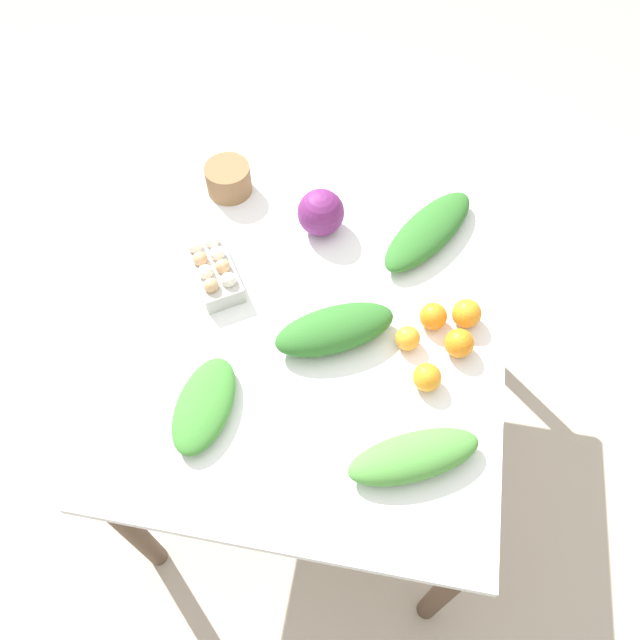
# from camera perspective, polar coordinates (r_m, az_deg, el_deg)

# --- Properties ---
(ground_plane) EXTENTS (8.00, 8.00, 0.00)m
(ground_plane) POSITION_cam_1_polar(r_m,az_deg,el_deg) (2.44, 0.00, -9.77)
(ground_plane) COLOR #B2A899
(dining_table) EXTENTS (1.26, 1.04, 0.75)m
(dining_table) POSITION_cam_1_polar(r_m,az_deg,el_deg) (1.85, 0.00, -1.89)
(dining_table) COLOR silver
(dining_table) RESTS_ON ground_plane
(cabbage_purple) EXTENTS (0.14, 0.14, 0.14)m
(cabbage_purple) POSITION_cam_1_polar(r_m,az_deg,el_deg) (1.93, 0.07, 9.79)
(cabbage_purple) COLOR #6B2366
(cabbage_purple) RESTS_ON dining_table
(egg_carton) EXTENTS (0.27, 0.23, 0.09)m
(egg_carton) POSITION_cam_1_polar(r_m,az_deg,el_deg) (1.85, -9.76, 4.62)
(egg_carton) COLOR #B7B7B2
(egg_carton) RESTS_ON dining_table
(paper_bag) EXTENTS (0.15, 0.15, 0.10)m
(paper_bag) POSITION_cam_1_polar(r_m,az_deg,el_deg) (2.08, -8.37, 12.63)
(paper_bag) COLOR olive
(paper_bag) RESTS_ON dining_table
(greens_bunch_beet_tops) EXTENTS (0.29, 0.16, 0.06)m
(greens_bunch_beet_tops) POSITION_cam_1_polar(r_m,az_deg,el_deg) (1.64, -10.53, -7.65)
(greens_bunch_beet_tops) COLOR #3D8433
(greens_bunch_beet_tops) RESTS_ON dining_table
(greens_bunch_dandelion) EXTENTS (0.28, 0.36, 0.09)m
(greens_bunch_dandelion) POSITION_cam_1_polar(r_m,az_deg,el_deg) (1.70, 1.36, -0.86)
(greens_bunch_dandelion) COLOR #2D6B28
(greens_bunch_dandelion) RESTS_ON dining_table
(greens_bunch_scallion) EXTENTS (0.41, 0.32, 0.07)m
(greens_bunch_scallion) POSITION_cam_1_polar(r_m,az_deg,el_deg) (1.95, 9.88, 8.04)
(greens_bunch_scallion) COLOR #2D6B28
(greens_bunch_scallion) RESTS_ON dining_table
(greens_bunch_chard) EXTENTS (0.26, 0.36, 0.08)m
(greens_bunch_chard) POSITION_cam_1_polar(r_m,az_deg,el_deg) (1.57, 8.58, -12.24)
(greens_bunch_chard) COLOR #4C933D
(greens_bunch_chard) RESTS_ON dining_table
(orange_0) EXTENTS (0.08, 0.08, 0.08)m
(orange_0) POSITION_cam_1_polar(r_m,az_deg,el_deg) (1.79, 13.25, 0.58)
(orange_0) COLOR orange
(orange_0) RESTS_ON dining_table
(orange_1) EXTENTS (0.08, 0.08, 0.08)m
(orange_1) POSITION_cam_1_polar(r_m,az_deg,el_deg) (1.77, 10.31, 0.34)
(orange_1) COLOR orange
(orange_1) RESTS_ON dining_table
(orange_2) EXTENTS (0.07, 0.07, 0.07)m
(orange_2) POSITION_cam_1_polar(r_m,az_deg,el_deg) (1.72, 8.01, -1.66)
(orange_2) COLOR orange
(orange_2) RESTS_ON dining_table
(orange_3) EXTENTS (0.08, 0.08, 0.08)m
(orange_3) POSITION_cam_1_polar(r_m,az_deg,el_deg) (1.73, 12.61, -2.08)
(orange_3) COLOR orange
(orange_3) RESTS_ON dining_table
(orange_4) EXTENTS (0.08, 0.08, 0.08)m
(orange_4) POSITION_cam_1_polar(r_m,az_deg,el_deg) (1.67, 9.75, -5.18)
(orange_4) COLOR orange
(orange_4) RESTS_ON dining_table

